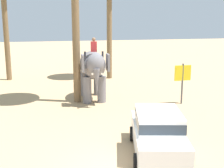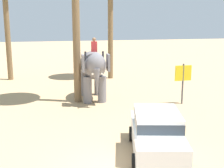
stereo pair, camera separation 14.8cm
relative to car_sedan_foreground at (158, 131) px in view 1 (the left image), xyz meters
The scene contains 3 objects.
car_sedan_foreground is the anchor object (origin of this frame).
elephant_with_mahout 8.40m from the car_sedan_foreground, 96.66° to the left, with size 1.77×3.92×3.88m.
signboard_yellow 7.40m from the car_sedan_foreground, 57.18° to the left, with size 1.00×0.10×2.40m.
Camera 1 is at (-2.48, -8.68, 4.96)m, focal length 48.66 mm.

